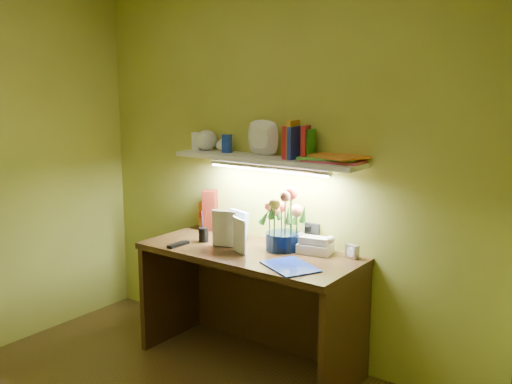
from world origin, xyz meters
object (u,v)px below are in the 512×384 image
whisky_bottle (205,212)px  desk (249,307)px  flower_bouquet (283,220)px  desk_clock (352,251)px  telephone (316,243)px

whisky_bottle → desk: bearing=-23.5°
flower_bouquet → desk_clock: 0.46m
flower_bouquet → whisky_bottle: size_ratio=1.56×
desk → desk_clock: 0.76m
flower_bouquet → telephone: size_ratio=1.89×
flower_bouquet → whisky_bottle: flower_bouquet is taller
desk → whisky_bottle: 0.80m
telephone → desk_clock: 0.23m
desk → telephone: size_ratio=7.04×
desk → desk_clock: bearing=21.4°
whisky_bottle → telephone: bearing=-3.7°
telephone → whisky_bottle: (-0.94, 0.06, 0.06)m
desk_clock → telephone: bearing=-154.0°
desk → flower_bouquet: flower_bouquet is taller
desk_clock → whisky_bottle: 1.17m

